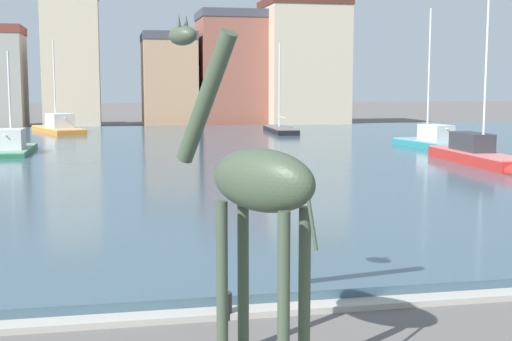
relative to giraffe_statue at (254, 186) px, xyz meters
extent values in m
cube|color=#3D5666|center=(2.62, 29.84, -2.63)|extent=(83.83, 54.70, 0.31)
cube|color=#ADA89E|center=(2.62, 2.24, -2.72)|extent=(83.83, 0.50, 0.12)
cylinder|color=#3D4C38|center=(-0.47, 0.24, -1.52)|extent=(0.18, 0.18, 2.53)
cylinder|color=#3D4C38|center=(-0.08, 0.52, -1.52)|extent=(0.18, 0.18, 2.53)
cylinder|color=#3D4C38|center=(0.27, -0.79, -1.52)|extent=(0.18, 0.18, 2.53)
cylinder|color=#3D4C38|center=(0.66, -0.51, -1.52)|extent=(0.18, 0.18, 2.53)
ellipsoid|color=#3D4C38|center=(0.10, -0.13, 0.10)|extent=(1.73, 2.01, 0.96)
cylinder|color=#3D4C38|center=(-0.62, 0.86, 1.31)|extent=(0.99, 1.23, 2.16)
ellipsoid|color=#3D4C38|center=(-0.93, 1.30, 2.32)|extent=(0.61, 0.67, 0.32)
cone|color=#3D4C38|center=(-1.00, 1.25, 2.58)|extent=(0.07, 0.07, 0.18)
cone|color=#3D4C38|center=(-0.86, 1.35, 2.58)|extent=(0.07, 0.07, 0.18)
cylinder|color=#3D4C38|center=(0.64, -0.89, -0.30)|extent=(0.20, 0.25, 1.02)
cube|color=#236B42|center=(-7.82, 32.31, -2.51)|extent=(2.40, 6.53, 0.55)
ellipsoid|color=#236B42|center=(-7.79, 35.40, -2.51)|extent=(2.13, 2.30, 0.53)
cube|color=gray|center=(-7.82, 32.31, -2.20)|extent=(2.36, 6.40, 0.06)
cube|color=silver|center=(-7.83, 31.82, -1.61)|extent=(1.66, 2.30, 1.12)
cylinder|color=silver|center=(-7.82, 32.79, 0.57)|extent=(0.12, 0.12, 5.61)
cylinder|color=silver|center=(-7.83, 31.66, -1.33)|extent=(0.10, 2.28, 0.08)
cube|color=teal|center=(17.51, 30.56, -2.44)|extent=(2.79, 6.35, 0.69)
ellipsoid|color=teal|center=(17.07, 33.45, -2.44)|extent=(2.00, 2.38, 0.66)
cube|color=#6EA5A8|center=(17.51, 30.56, -2.06)|extent=(2.73, 6.23, 0.06)
cube|color=silver|center=(17.58, 30.11, -1.52)|extent=(1.63, 2.32, 1.02)
cylinder|color=silver|center=(17.44, 31.02, 2.02)|extent=(0.12, 0.12, 8.21)
cylinder|color=silver|center=(17.61, 29.96, -1.19)|extent=(0.40, 2.14, 0.08)
cube|color=orange|center=(-6.37, 49.88, -2.46)|extent=(4.88, 8.23, 0.66)
ellipsoid|color=orange|center=(-7.63, 53.41, -2.46)|extent=(2.93, 3.32, 0.62)
cube|color=#E2A56E|center=(-6.37, 49.88, -2.10)|extent=(4.78, 8.06, 0.06)
cube|color=silver|center=(-6.17, 49.32, -1.49)|extent=(2.48, 3.16, 1.15)
cylinder|color=silver|center=(-6.57, 50.43, 1.42)|extent=(0.12, 0.12, 7.10)
cylinder|color=silver|center=(-6.10, 49.13, -1.23)|extent=(1.00, 2.63, 0.08)
cube|color=red|center=(15.91, 22.02, -2.37)|extent=(2.03, 8.24, 0.83)
cube|color=#C7716E|center=(15.91, 22.02, -1.92)|extent=(1.99, 8.07, 0.06)
cube|color=#333338|center=(15.93, 22.63, -1.43)|extent=(1.31, 2.91, 0.92)
cylinder|color=silver|center=(15.88, 21.40, 1.91)|extent=(0.12, 0.12, 7.71)
cylinder|color=silver|center=(15.94, 22.83, -1.05)|extent=(0.19, 2.86, 0.08)
cube|color=black|center=(11.48, 45.73, -2.44)|extent=(2.09, 7.32, 0.69)
ellipsoid|color=black|center=(11.65, 49.16, -2.44)|extent=(1.68, 2.61, 0.66)
cube|color=slate|center=(11.48, 45.73, -2.06)|extent=(2.05, 7.17, 0.06)
cylinder|color=silver|center=(11.50, 46.27, 1.36)|extent=(0.12, 0.12, 6.91)
cylinder|color=silver|center=(11.44, 45.01, -1.19)|extent=(0.21, 2.53, 0.08)
cylinder|color=#232326|center=(-0.12, 2.09, -2.53)|extent=(0.24, 0.24, 0.50)
cube|color=#C6B293|center=(-5.63, 60.53, 3.45)|extent=(5.21, 6.70, 12.47)
cube|color=tan|center=(3.74, 61.66, 1.46)|extent=(5.20, 7.05, 8.49)
cube|color=#42424C|center=(3.74, 61.66, 6.11)|extent=(5.30, 7.19, 0.80)
cube|color=#8E5142|center=(10.38, 61.27, 2.57)|extent=(7.18, 6.71, 10.70)
cube|color=#42424C|center=(10.38, 61.27, 8.32)|extent=(7.32, 6.85, 0.80)
cube|color=#C6B293|center=(17.12, 59.39, 3.13)|extent=(7.82, 7.84, 11.82)
cube|color=#51281E|center=(17.12, 59.39, 9.44)|extent=(7.97, 7.99, 0.80)
camera|label=1|loc=(-2.12, -10.42, 1.56)|focal=49.68mm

